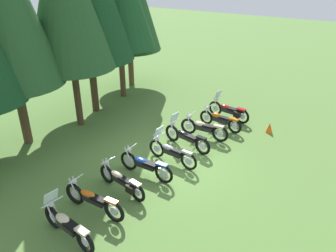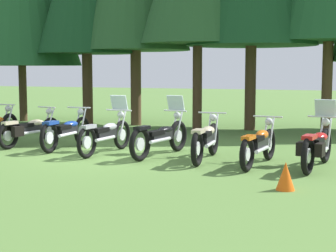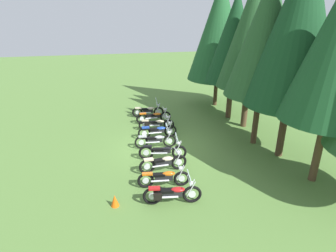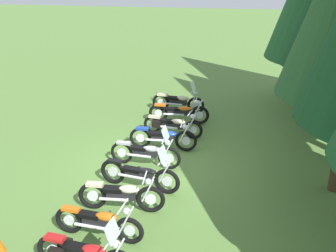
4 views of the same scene
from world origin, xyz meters
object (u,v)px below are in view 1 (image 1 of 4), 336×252
object	(u,v)px
motorcycle_3	(145,165)
motorcycle_5	(186,137)
motorcycle_0	(67,226)
traffic_cone	(269,128)
motorcycle_7	(220,120)
motorcycle_2	(122,181)
motorcycle_1	(93,200)
motorcycle_8	(229,110)
motorcycle_6	(204,128)
motorcycle_4	(171,152)

from	to	relation	value
motorcycle_3	motorcycle_5	xyz separation A→B (m)	(2.65, -0.24, 0.00)
motorcycle_0	traffic_cone	distance (m)	10.02
motorcycle_0	motorcycle_7	world-z (taller)	motorcycle_0
motorcycle_0	motorcycle_2	xyz separation A→B (m)	(2.52, 0.05, -0.04)
motorcycle_2	motorcycle_5	size ratio (longest dim) A/B	0.93
motorcycle_5	traffic_cone	bearing A→B (deg)	-117.59
motorcycle_1	motorcycle_7	world-z (taller)	motorcycle_1
motorcycle_0	motorcycle_8	bearing A→B (deg)	-86.32
motorcycle_5	motorcycle_8	distance (m)	3.59
motorcycle_0	motorcycle_8	distance (m)	9.97
motorcycle_7	traffic_cone	bearing A→B (deg)	-151.68
motorcycle_3	motorcycle_5	world-z (taller)	motorcycle_5
motorcycle_0	motorcycle_1	size ratio (longest dim) A/B	0.94
motorcycle_8	motorcycle_6	bearing A→B (deg)	93.98
motorcycle_2	motorcycle_8	world-z (taller)	motorcycle_8
motorcycle_5	motorcycle_3	bearing A→B (deg)	96.24
motorcycle_1	traffic_cone	distance (m)	8.90
motorcycle_1	motorcycle_6	size ratio (longest dim) A/B	1.04
motorcycle_7	motorcycle_8	bearing A→B (deg)	-81.10
motorcycle_5	motorcycle_7	distance (m)	2.43
motorcycle_4	traffic_cone	size ratio (longest dim) A/B	4.78
motorcycle_0	motorcycle_3	bearing A→B (deg)	-82.98
motorcycle_0	motorcycle_8	xyz separation A→B (m)	(9.94, -0.72, 0.01)
motorcycle_1	motorcycle_5	distance (m)	5.16
motorcycle_2	traffic_cone	world-z (taller)	motorcycle_2
motorcycle_0	motorcycle_5	xyz separation A→B (m)	(6.38, -0.29, -0.01)
motorcycle_2	motorcycle_3	distance (m)	1.21
motorcycle_1	motorcycle_2	distance (m)	1.29
motorcycle_2	motorcycle_0	bearing A→B (deg)	101.30
motorcycle_3	motorcycle_4	xyz separation A→B (m)	(1.28, -0.33, 0.01)
motorcycle_2	motorcycle_3	bearing A→B (deg)	-85.06
motorcycle_2	motorcycle_4	world-z (taller)	motorcycle_4
motorcycle_0	motorcycle_4	size ratio (longest dim) A/B	0.98
motorcycle_2	motorcycle_3	size ratio (longest dim) A/B	0.96
traffic_cone	motorcycle_1	bearing A→B (deg)	159.88
motorcycle_1	motorcycle_2	bearing A→B (deg)	-96.02
motorcycle_8	traffic_cone	xyz separation A→B (m)	(-0.35, -2.16, -0.24)
motorcycle_1	motorcycle_4	size ratio (longest dim) A/B	1.04
motorcycle_4	motorcycle_7	bearing A→B (deg)	-89.87
motorcycle_6	traffic_cone	distance (m)	3.13
motorcycle_1	motorcycle_7	xyz separation A→B (m)	(7.52, -0.94, -0.00)
motorcycle_2	motorcycle_5	distance (m)	3.87
motorcycle_2	traffic_cone	distance (m)	7.66
motorcycle_4	traffic_cone	distance (m)	5.23
motorcycle_3	motorcycle_7	world-z (taller)	motorcycle_3
motorcycle_6	motorcycle_7	size ratio (longest dim) A/B	1.02
motorcycle_3	motorcycle_6	size ratio (longest dim) A/B	1.01
motorcycle_6	motorcycle_7	bearing A→B (deg)	-103.25
motorcycle_2	motorcycle_6	xyz separation A→B (m)	(5.02, -0.58, 0.04)
motorcycle_5	motorcycle_6	bearing A→B (deg)	-90.25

